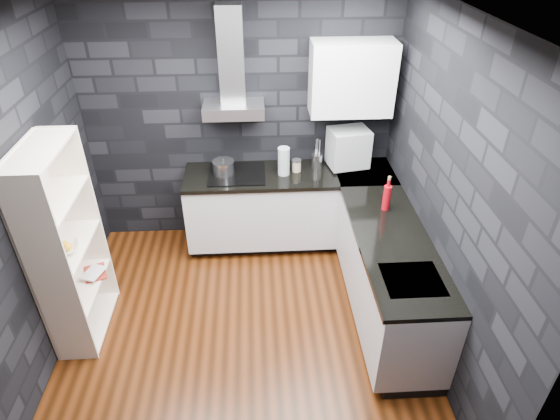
{
  "coord_description": "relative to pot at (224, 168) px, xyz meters",
  "views": [
    {
      "loc": [
        0.15,
        -2.98,
        3.27
      ],
      "look_at": [
        0.35,
        0.45,
        1.0
      ],
      "focal_mm": 30.0,
      "sensor_mm": 36.0,
      "label": 1
    }
  ],
  "objects": [
    {
      "name": "ground",
      "position": [
        0.18,
        -1.31,
        -0.98
      ],
      "size": [
        3.2,
        3.2,
        0.0
      ],
      "primitive_type": "plane",
      "color": "#49200B"
    },
    {
      "name": "ceiling",
      "position": [
        0.18,
        -1.31,
        1.72
      ],
      "size": [
        3.2,
        3.2,
        0.0
      ],
      "primitive_type": "plane",
      "rotation": [
        3.14,
        0.0,
        0.0
      ],
      "color": "white"
    },
    {
      "name": "wall_back",
      "position": [
        0.18,
        0.32,
        0.37
      ],
      "size": [
        3.2,
        0.05,
        2.7
      ],
      "primitive_type": "cube",
      "color": "black",
      "rests_on": "ground"
    },
    {
      "name": "wall_front",
      "position": [
        0.18,
        -2.93,
        0.37
      ],
      "size": [
        3.2,
        0.05,
        2.7
      ],
      "primitive_type": "cube",
      "color": "black",
      "rests_on": "ground"
    },
    {
      "name": "wall_left",
      "position": [
        -1.44,
        -1.31,
        0.37
      ],
      "size": [
        0.05,
        3.2,
        2.7
      ],
      "primitive_type": "cube",
      "color": "black",
      "rests_on": "ground"
    },
    {
      "name": "wall_right",
      "position": [
        1.81,
        -1.31,
        0.37
      ],
      "size": [
        0.05,
        3.2,
        2.7
      ],
      "primitive_type": "cube",
      "color": "black",
      "rests_on": "ground"
    },
    {
      "name": "toekick_back",
      "position": [
        0.68,
        0.03,
        -0.93
      ],
      "size": [
        2.18,
        0.5,
        0.1
      ],
      "primitive_type": "cube",
      "color": "black",
      "rests_on": "ground"
    },
    {
      "name": "toekick_right",
      "position": [
        1.52,
        -1.21,
        -0.93
      ],
      "size": [
        0.5,
        1.78,
        0.1
      ],
      "primitive_type": "cube",
      "color": "black",
      "rests_on": "ground"
    },
    {
      "name": "counter_back_cab",
      "position": [
        0.68,
        -0.01,
        -0.5
      ],
      "size": [
        2.2,
        0.6,
        0.76
      ],
      "primitive_type": "cube",
      "color": "silver",
      "rests_on": "ground"
    },
    {
      "name": "counter_right_cab",
      "position": [
        1.48,
        -1.21,
        -0.5
      ],
      "size": [
        0.6,
        1.8,
        0.76
      ],
      "primitive_type": "cube",
      "color": "silver",
      "rests_on": "ground"
    },
    {
      "name": "counter_back_top",
      "position": [
        0.68,
        -0.02,
        -0.1
      ],
      "size": [
        2.2,
        0.62,
        0.04
      ],
      "primitive_type": "cube",
      "color": "black",
      "rests_on": "counter_back_cab"
    },
    {
      "name": "counter_right_top",
      "position": [
        1.47,
        -1.21,
        -0.1
      ],
      "size": [
        0.62,
        1.8,
        0.04
      ],
      "primitive_type": "cube",
      "color": "black",
      "rests_on": "counter_right_cab"
    },
    {
      "name": "counter_corner_top",
      "position": [
        1.48,
        -0.01,
        -0.1
      ],
      "size": [
        0.62,
        0.62,
        0.04
      ],
      "primitive_type": "cube",
      "color": "black",
      "rests_on": "counter_right_cab"
    },
    {
      "name": "hood_body",
      "position": [
        0.13,
        0.12,
        0.58
      ],
      "size": [
        0.6,
        0.34,
        0.12
      ],
      "primitive_type": "cube",
      "color": "#AFAFB4",
      "rests_on": "wall_back"
    },
    {
      "name": "hood_chimney",
      "position": [
        0.13,
        0.19,
        1.09
      ],
      "size": [
        0.24,
        0.2,
        0.9
      ],
      "primitive_type": "cube",
      "color": "#AFAFB4",
      "rests_on": "hood_body"
    },
    {
      "name": "upper_cabinet",
      "position": [
        1.28,
        0.12,
        0.87
      ],
      "size": [
        0.8,
        0.35,
        0.7
      ],
      "primitive_type": "cube",
      "color": "white",
      "rests_on": "wall_back"
    },
    {
      "name": "cooktop",
      "position": [
        0.13,
        -0.01,
        -0.07
      ],
      "size": [
        0.58,
        0.5,
        0.01
      ],
      "primitive_type": "cube",
      "color": "black",
      "rests_on": "counter_back_top"
    },
    {
      "name": "sink_rim",
      "position": [
        1.48,
        -1.71,
        -0.08
      ],
      "size": [
        0.44,
        0.4,
        0.01
      ],
      "primitive_type": "cube",
      "color": "#AFAFB4",
      "rests_on": "counter_right_top"
    },
    {
      "name": "pot",
      "position": [
        0.0,
        0.0,
        0.0
      ],
      "size": [
        0.22,
        0.22,
        0.13
      ],
      "primitive_type": "cylinder",
      "rotation": [
        0.0,
        0.0,
        -0.03
      ],
      "color": "silver",
      "rests_on": "cooktop"
    },
    {
      "name": "glass_vase",
      "position": [
        0.62,
        -0.03,
        0.07
      ],
      "size": [
        0.14,
        0.14,
        0.3
      ],
      "primitive_type": "cylinder",
      "rotation": [
        0.0,
        0.0,
        0.21
      ],
      "color": "#B6BFC5",
      "rests_on": "counter_back_top"
    },
    {
      "name": "storage_jar",
      "position": [
        0.76,
        0.03,
        -0.02
      ],
      "size": [
        0.1,
        0.1,
        0.11
      ],
      "primitive_type": "cylinder",
      "rotation": [
        0.0,
        0.0,
        0.09
      ],
      "color": "tan",
      "rests_on": "counter_back_top"
    },
    {
      "name": "utensil_crock",
      "position": [
        0.98,
        0.12,
        -0.0
      ],
      "size": [
        0.11,
        0.11,
        0.14
      ],
      "primitive_type": "cylinder",
      "rotation": [
        0.0,
        0.0,
        0.0
      ],
      "color": "silver",
      "rests_on": "counter_back_top"
    },
    {
      "name": "appliance_garage",
      "position": [
        1.31,
        0.1,
        0.15
      ],
      "size": [
        0.45,
        0.38,
        0.4
      ],
      "primitive_type": "cube",
      "rotation": [
        0.0,
        0.0,
        0.18
      ],
      "color": "#AEB1B5",
      "rests_on": "counter_back_top"
    },
    {
      "name": "red_bottle",
      "position": [
        1.51,
        -0.75,
        0.05
      ],
      "size": [
        0.08,
        0.08,
        0.24
      ],
      "primitive_type": "cylinder",
      "rotation": [
        0.0,
        0.0,
        -0.2
      ],
      "color": "#9C0811",
      "rests_on": "counter_right_top"
    },
    {
      "name": "bookshelf",
      "position": [
        -1.24,
        -1.16,
        -0.08
      ],
      "size": [
        0.38,
        0.82,
        1.8
      ],
      "primitive_type": "cube",
      "rotation": [
        0.0,
        0.0,
        -0.05
      ],
      "color": "#F4E3CD",
      "rests_on": "ground"
    },
    {
      "name": "fruit_bowl",
      "position": [
        -1.24,
        -1.22,
        -0.04
      ],
      "size": [
        0.29,
        0.29,
        0.06
      ],
      "primitive_type": "imported",
      "rotation": [
        0.0,
        0.0,
        0.27
      ],
      "color": "white",
      "rests_on": "bookshelf"
    },
    {
      "name": "book_red",
      "position": [
        -1.24,
        -1.02,
        -0.4
      ],
      "size": [
        0.18,
        0.09,
        0.25
      ],
      "primitive_type": "imported",
      "rotation": [
        0.0,
        0.0,
        0.36
      ],
      "color": "maroon",
      "rests_on": "bookshelf"
    },
    {
      "name": "book_second",
      "position": [
        -1.22,
        -1.0,
        -0.38
      ],
      "size": [
        0.15,
        0.07,
        0.21
      ],
      "primitive_type": "imported",
      "rotation": [
        0.0,
        0.0,
        -0.34
      ],
      "color": "#B2B2B2",
      "rests_on": "bookshelf"
    }
  ]
}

